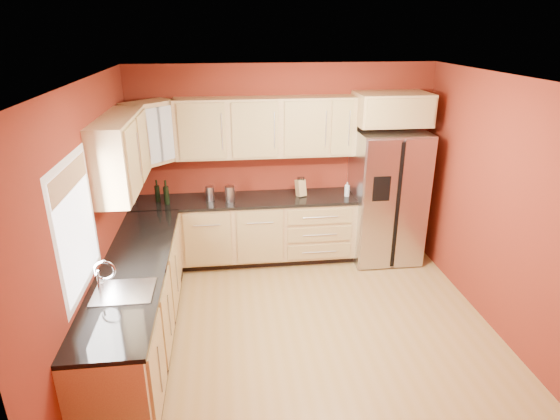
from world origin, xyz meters
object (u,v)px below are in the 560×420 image
at_px(refrigerator, 386,196).
at_px(wine_bottle_a, 166,192).
at_px(canister_left, 210,193).
at_px(knife_block, 301,188).
at_px(soap_dispenser, 347,189).

height_order(refrigerator, wine_bottle_a, refrigerator).
bearing_deg(canister_left, refrigerator, -1.53).
height_order(knife_block, soap_dispenser, knife_block).
bearing_deg(refrigerator, wine_bottle_a, -179.75).
relative_size(refrigerator, canister_left, 9.67).
xyz_separation_m(canister_left, wine_bottle_a, (-0.54, -0.08, 0.07)).
xyz_separation_m(canister_left, soap_dispenser, (1.80, -0.06, 0.00)).
distance_m(refrigerator, canister_left, 2.36).
bearing_deg(refrigerator, canister_left, 178.47).
bearing_deg(knife_block, wine_bottle_a, 160.69).
distance_m(refrigerator, soap_dispenser, 0.56).
distance_m(wine_bottle_a, soap_dispenser, 2.34).
distance_m(canister_left, wine_bottle_a, 0.55).
bearing_deg(canister_left, wine_bottle_a, -172.09).
relative_size(wine_bottle_a, knife_block, 1.43).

